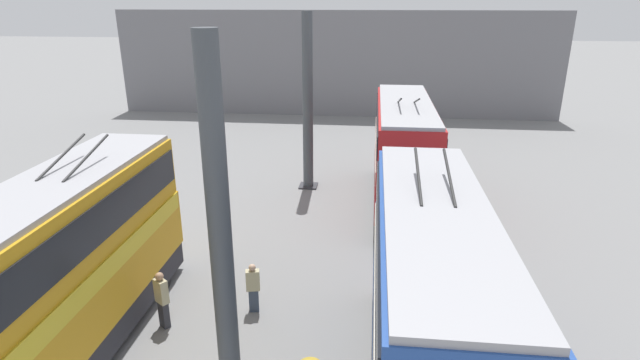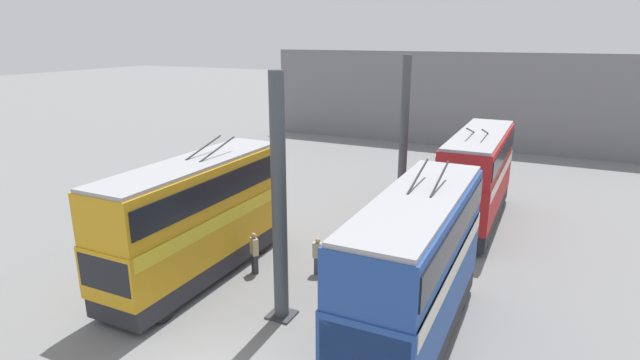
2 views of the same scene
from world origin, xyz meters
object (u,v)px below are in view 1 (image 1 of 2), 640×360
(bus_left_near, at_px, (430,297))
(person_by_right_row, at_px, (162,298))
(bus_right_mid, at_px, (64,260))
(bus_left_far, at_px, (403,148))
(person_aisle_midway, at_px, (253,287))

(bus_left_near, bearing_deg, person_by_right_row, 74.33)
(bus_left_near, xyz_separation_m, bus_right_mid, (0.82, 9.28, -0.08))
(bus_left_far, distance_m, bus_right_mid, 14.71)
(bus_left_near, height_order, person_aisle_midway, bus_left_near)
(person_by_right_row, bearing_deg, bus_left_far, -0.08)
(bus_right_mid, bearing_deg, bus_left_near, -95.06)
(person_by_right_row, bearing_deg, person_aisle_midway, -30.57)
(bus_left_far, distance_m, person_aisle_midway, 10.52)
(person_aisle_midway, height_order, person_by_right_row, person_by_right_row)
(bus_left_near, bearing_deg, bus_right_mid, 84.94)
(bus_left_near, distance_m, person_by_right_row, 7.88)
(bus_right_mid, relative_size, person_aisle_midway, 5.76)
(person_aisle_midway, relative_size, person_by_right_row, 0.90)
(bus_right_mid, height_order, person_by_right_row, bus_right_mid)
(bus_right_mid, xyz_separation_m, person_aisle_midway, (2.31, -4.37, -1.95))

